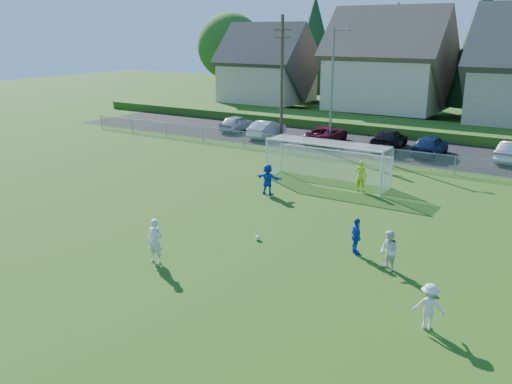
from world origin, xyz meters
TOP-DOWN VIEW (x-y plane):
  - ground at (0.00, 0.00)m, footprint 160.00×160.00m
  - asphalt_lot at (0.00, 27.50)m, footprint 60.00×60.00m
  - grass_embankment at (0.00, 35.00)m, footprint 70.00×6.00m
  - soccer_ball at (1.48, 5.81)m, footprint 0.22×0.22m
  - player_white_a at (-0.63, 1.69)m, footprint 0.71×0.52m
  - player_white_b at (7.29, 5.84)m, footprint 0.97×0.93m
  - player_white_c at (9.70, 2.44)m, footprint 1.06×0.76m
  - player_blue_a at (5.63, 6.70)m, footprint 0.87×0.92m
  - player_blue_b at (-1.75, 11.98)m, footprint 1.59×0.52m
  - goalkeeper at (2.37, 15.29)m, footprint 0.70×0.51m
  - car_a at (-14.46, 27.49)m, footprint 1.97×4.22m
  - car_b at (-10.47, 26.22)m, footprint 1.60×4.36m
  - car_c at (-5.24, 26.93)m, footprint 2.57×5.09m
  - car_d at (-0.19, 27.34)m, footprint 2.44×5.22m
  - car_e at (3.17, 26.63)m, footprint 1.85×4.50m
  - soccer_goal at (0.00, 16.05)m, footprint 7.42×1.90m
  - chainlink_fence at (0.00, 22.00)m, footprint 52.06×0.06m
  - streetlight at (-4.45, 26.00)m, footprint 1.38×0.18m
  - utility_pole at (-9.50, 27.00)m, footprint 1.60×0.26m
  - houses_row at (1.97, 42.46)m, footprint 53.90×11.45m
  - tree_row at (1.04, 48.74)m, footprint 65.98×12.36m

SIDE VIEW (x-z plane):
  - ground at x=0.00m, z-range 0.00..0.00m
  - asphalt_lot at x=0.00m, z-range 0.01..0.01m
  - soccer_ball at x=1.48m, z-range 0.00..0.22m
  - grass_embankment at x=0.00m, z-range 0.00..0.80m
  - chainlink_fence at x=0.00m, z-range 0.03..1.23m
  - car_c at x=-5.24m, z-range 0.00..1.38m
  - car_a at x=-14.46m, z-range 0.00..1.40m
  - car_b at x=-10.47m, z-range 0.00..1.43m
  - car_d at x=-0.19m, z-range 0.00..1.47m
  - player_white_c at x=9.70m, z-range 0.00..1.48m
  - car_e at x=3.17m, z-range 0.00..1.53m
  - player_blue_a at x=5.63m, z-range 0.00..1.53m
  - player_white_b at x=7.29m, z-range 0.00..1.58m
  - player_blue_b at x=-1.75m, z-range 0.00..1.71m
  - goalkeeper at x=2.37m, z-range 0.00..1.77m
  - player_white_a at x=-0.63m, z-range 0.00..1.79m
  - soccer_goal at x=0.00m, z-range 0.38..2.88m
  - streetlight at x=-4.45m, z-range 0.34..9.34m
  - utility_pole at x=-9.50m, z-range 0.15..10.15m
  - tree_row at x=1.04m, z-range 0.01..13.81m
  - houses_row at x=1.97m, z-range 0.69..13.97m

